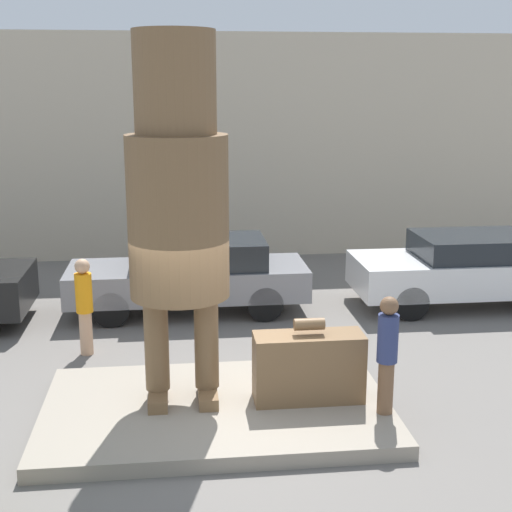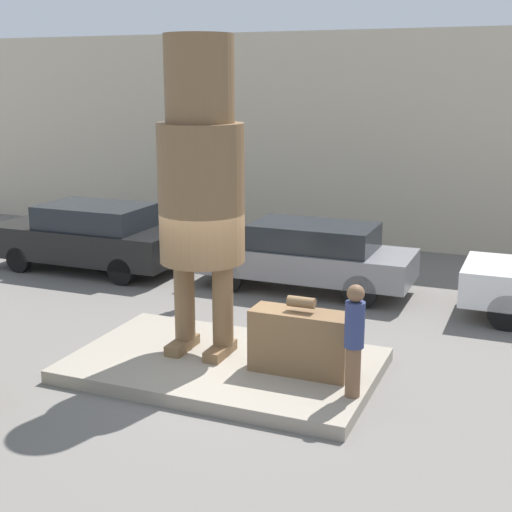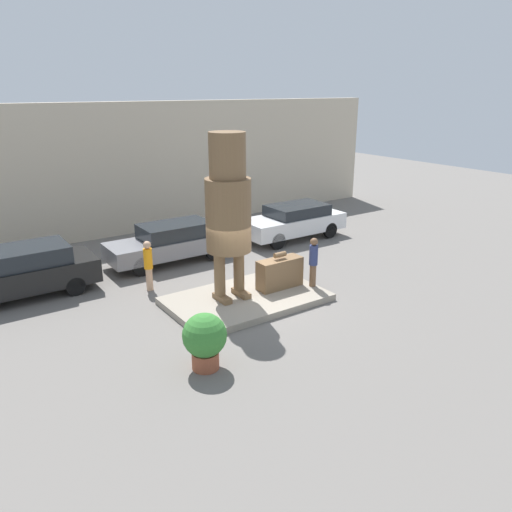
{
  "view_description": "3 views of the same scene",
  "coord_description": "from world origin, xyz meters",
  "px_view_note": "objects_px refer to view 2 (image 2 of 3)",
  "views": [
    {
      "loc": [
        -0.5,
        -9.11,
        4.54
      ],
      "look_at": [
        0.56,
        0.06,
        2.28
      ],
      "focal_mm": 50.0,
      "sensor_mm": 36.0,
      "label": 1
    },
    {
      "loc": [
        4.48,
        -9.59,
        4.55
      ],
      "look_at": [
        0.62,
        -0.18,
        2.0
      ],
      "focal_mm": 50.0,
      "sensor_mm": 36.0,
      "label": 2
    },
    {
      "loc": [
        -7.85,
        -11.89,
        6.36
      ],
      "look_at": [
        0.16,
        -0.3,
        1.57
      ],
      "focal_mm": 35.0,
      "sensor_mm": 36.0,
      "label": 3
    }
  ],
  "objects_px": {
    "parked_car_black": "(91,236)",
    "worker_hivis": "(185,264)",
    "giant_suitcase": "(301,341)",
    "statue_figure": "(201,173)",
    "tourist": "(354,336)",
    "parked_car_grey": "(306,254)"
  },
  "relations": [
    {
      "from": "parked_car_black",
      "to": "worker_hivis",
      "type": "relative_size",
      "value": 2.75
    },
    {
      "from": "statue_figure",
      "to": "parked_car_grey",
      "type": "height_order",
      "value": "statue_figure"
    },
    {
      "from": "statue_figure",
      "to": "parked_car_black",
      "type": "height_order",
      "value": "statue_figure"
    },
    {
      "from": "parked_car_black",
      "to": "parked_car_grey",
      "type": "relative_size",
      "value": 0.97
    },
    {
      "from": "parked_car_grey",
      "to": "worker_hivis",
      "type": "bearing_deg",
      "value": 49.1
    },
    {
      "from": "statue_figure",
      "to": "worker_hivis",
      "type": "height_order",
      "value": "statue_figure"
    },
    {
      "from": "giant_suitcase",
      "to": "worker_hivis",
      "type": "height_order",
      "value": "worker_hivis"
    },
    {
      "from": "parked_car_black",
      "to": "parked_car_grey",
      "type": "xyz_separation_m",
      "value": [
        5.36,
        0.35,
        -0.04
      ]
    },
    {
      "from": "tourist",
      "to": "worker_hivis",
      "type": "bearing_deg",
      "value": 143.59
    },
    {
      "from": "parked_car_black",
      "to": "parked_car_grey",
      "type": "height_order",
      "value": "parked_car_black"
    },
    {
      "from": "tourist",
      "to": "worker_hivis",
      "type": "distance_m",
      "value": 5.34
    },
    {
      "from": "parked_car_grey",
      "to": "worker_hivis",
      "type": "distance_m",
      "value": 2.83
    },
    {
      "from": "parked_car_black",
      "to": "worker_hivis",
      "type": "bearing_deg",
      "value": 153.0
    },
    {
      "from": "worker_hivis",
      "to": "parked_car_grey",
      "type": "bearing_deg",
      "value": 49.1
    },
    {
      "from": "tourist",
      "to": "parked_car_grey",
      "type": "height_order",
      "value": "tourist"
    },
    {
      "from": "giant_suitcase",
      "to": "parked_car_grey",
      "type": "distance_m",
      "value": 5.01
    },
    {
      "from": "parked_car_grey",
      "to": "worker_hivis",
      "type": "height_order",
      "value": "worker_hivis"
    },
    {
      "from": "statue_figure",
      "to": "tourist",
      "type": "relative_size",
      "value": 3.05
    },
    {
      "from": "tourist",
      "to": "worker_hivis",
      "type": "xyz_separation_m",
      "value": [
        -4.3,
        3.17,
        -0.18
      ]
    },
    {
      "from": "statue_figure",
      "to": "giant_suitcase",
      "type": "height_order",
      "value": "statue_figure"
    },
    {
      "from": "parked_car_grey",
      "to": "statue_figure",
      "type": "bearing_deg",
      "value": 86.92
    },
    {
      "from": "statue_figure",
      "to": "parked_car_grey",
      "type": "distance_m",
      "value": 5.11
    }
  ]
}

